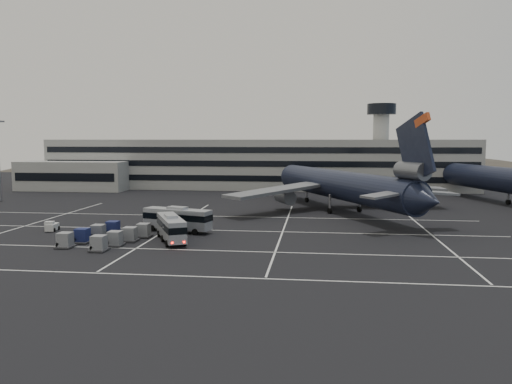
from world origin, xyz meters
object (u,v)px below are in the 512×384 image
(tug_a, at_px, (52,227))
(uld_cluster, at_px, (106,235))
(trijet_main, at_px, (341,185))
(bus_far, at_px, (177,218))
(bus_near, at_px, (171,227))

(tug_a, xyz_separation_m, uld_cluster, (11.81, -6.98, 0.27))
(trijet_main, relative_size, uld_cluster, 3.98)
(trijet_main, relative_size, bus_far, 4.83)
(tug_a, relative_size, uld_cluster, 0.19)
(bus_near, relative_size, uld_cluster, 0.78)
(tug_a, bearing_deg, bus_far, -2.86)
(bus_near, xyz_separation_m, uld_cluster, (-8.62, -1.72, -1.06))
(bus_far, bearing_deg, bus_near, -154.00)
(trijet_main, height_order, tug_a, trijet_main)
(bus_near, height_order, bus_far, bus_far)
(bus_far, distance_m, uld_cluster, 11.59)
(bus_near, height_order, uld_cluster, bus_near)
(bus_far, bearing_deg, trijet_main, -29.34)
(trijet_main, bearing_deg, bus_far, -162.31)
(trijet_main, distance_m, bus_far, 35.55)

